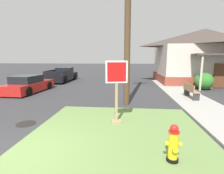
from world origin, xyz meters
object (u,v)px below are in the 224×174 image
manhole_cover (26,124)px  parked_sedan_red (29,85)px  stop_sign (116,92)px  fire_hydrant (173,144)px  street_bench (191,90)px  pickup_truck_black (63,76)px

manhole_cover → parked_sedan_red: 6.80m
stop_sign → fire_hydrant: bearing=-56.8°
stop_sign → manhole_cover: bearing=-175.7°
fire_hydrant → manhole_cover: bearing=157.9°
manhole_cover → street_bench: street_bench is taller
fire_hydrant → stop_sign: stop_sign is taller
street_bench → pickup_truck_black: bearing=145.4°
stop_sign → pickup_truck_black: size_ratio=0.43×
manhole_cover → pickup_truck_black: pickup_truck_black is taller
fire_hydrant → pickup_truck_black: bearing=120.4°
fire_hydrant → street_bench: (2.68, 6.51, 0.08)m
fire_hydrant → street_bench: size_ratio=0.60×
fire_hydrant → manhole_cover: 5.33m
stop_sign → parked_sedan_red: bearing=141.1°
manhole_cover → parked_sedan_red: parked_sedan_red is taller
manhole_cover → parked_sedan_red: size_ratio=0.16×
manhole_cover → parked_sedan_red: (-3.46, 5.83, 0.53)m
stop_sign → street_bench: 5.99m
parked_sedan_red → pickup_truck_black: 6.23m
fire_hydrant → stop_sign: bearing=123.2°
fire_hydrant → street_bench: bearing=67.6°
fire_hydrant → stop_sign: 2.80m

